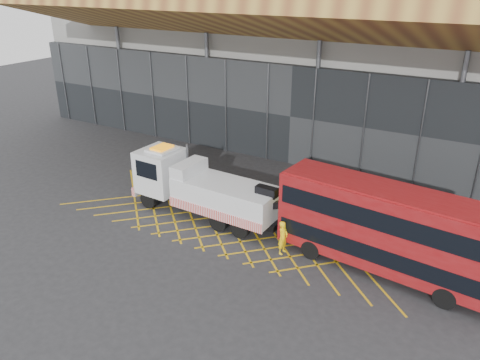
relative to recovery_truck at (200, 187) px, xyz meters
The scene contains 6 objects.
ground_plane 2.10m from the recovery_truck, 168.15° to the right, with size 120.00×120.00×0.00m, color #28282B.
road_markings 3.06m from the recovery_truck, ahead, with size 23.16×7.16×0.01m.
construction_building 19.57m from the recovery_truck, 86.55° to the left, with size 55.00×23.97×18.00m.
recovery_truck is the anchor object (origin of this frame).
bus_towed 12.03m from the recovery_truck, ahead, with size 11.85×3.98×4.73m.
worker 6.88m from the recovery_truck, 13.56° to the right, with size 0.72×0.47×1.98m, color yellow.
Camera 1 is at (16.61, -22.15, 14.41)m, focal length 35.00 mm.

